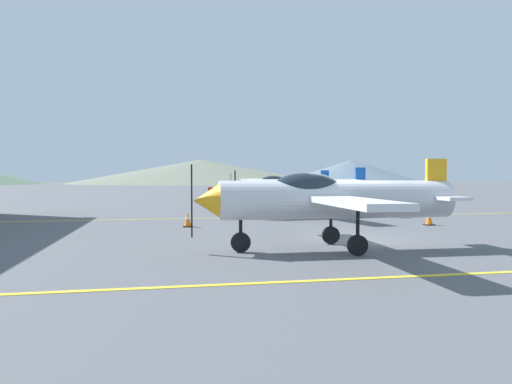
# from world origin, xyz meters

# --- Properties ---
(ground_plane) EXTENTS (400.00, 400.00, 0.00)m
(ground_plane) POSITION_xyz_m (0.00, 0.00, 0.00)
(ground_plane) COLOR #54565B
(apron_line_near) EXTENTS (80.00, 0.16, 0.01)m
(apron_line_near) POSITION_xyz_m (0.00, -4.85, 0.01)
(apron_line_near) COLOR yellow
(apron_line_near) RESTS_ON ground_plane
(apron_line_far) EXTENTS (80.00, 0.16, 0.01)m
(apron_line_far) POSITION_xyz_m (0.00, 8.81, 0.01)
(apron_line_far) COLOR yellow
(apron_line_far) RESTS_ON ground_plane
(airplane_near) EXTENTS (7.09, 8.17, 2.45)m
(airplane_near) POSITION_xyz_m (-0.93, -1.35, 1.38)
(airplane_near) COLOR silver
(airplane_near) RESTS_ON ground_plane
(airplane_mid) EXTENTS (7.16, 8.21, 2.45)m
(airplane_mid) POSITION_xyz_m (1.56, 8.85, 1.38)
(airplane_mid) COLOR white
(airplane_mid) RESTS_ON ground_plane
(airplane_far) EXTENTS (7.17, 8.20, 2.45)m
(airplane_far) POSITION_xyz_m (2.94, 19.10, 1.38)
(airplane_far) COLOR silver
(airplane_far) RESTS_ON ground_plane
(car_sedan) EXTENTS (4.65, 3.13, 1.62)m
(car_sedan) POSITION_xyz_m (0.90, 27.94, 0.84)
(car_sedan) COLOR red
(car_sedan) RESTS_ON ground_plane
(traffic_cone_front) EXTENTS (0.36, 0.36, 0.59)m
(traffic_cone_front) POSITION_xyz_m (-4.30, 5.20, 0.29)
(traffic_cone_front) COLOR black
(traffic_cone_front) RESTS_ON ground_plane
(traffic_cone_side) EXTENTS (0.36, 0.36, 0.59)m
(traffic_cone_side) POSITION_xyz_m (5.35, 4.00, 0.29)
(traffic_cone_side) COLOR black
(traffic_cone_side) RESTS_ON ground_plane
(hill_centerleft) EXTENTS (86.02, 86.02, 7.93)m
(hill_centerleft) POSITION_xyz_m (6.48, 142.56, 3.96)
(hill_centerleft) COLOR slate
(hill_centerleft) RESTS_ON ground_plane
(hill_centerright) EXTENTS (55.74, 55.74, 8.82)m
(hill_centerright) POSITION_xyz_m (66.41, 158.98, 4.41)
(hill_centerright) COLOR slate
(hill_centerright) RESTS_ON ground_plane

